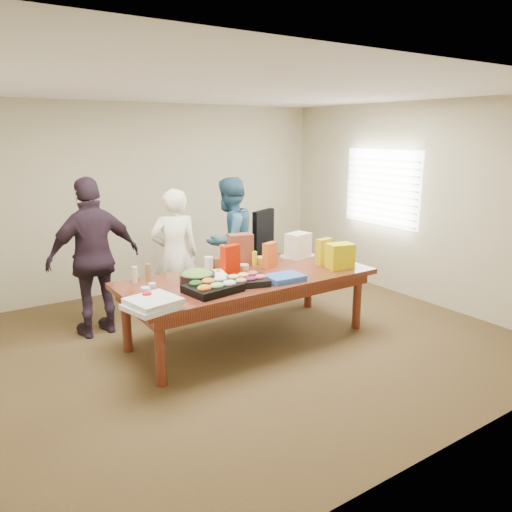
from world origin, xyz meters
TOP-DOWN VIEW (x-y plane):
  - floor at (0.00, 0.00)m, footprint 5.50×5.00m
  - ceiling at (0.00, 0.00)m, footprint 5.50×5.00m
  - wall_back at (0.00, 2.50)m, footprint 5.50×0.04m
  - wall_front at (0.00, -2.50)m, footprint 5.50×0.04m
  - wall_right at (2.75, 0.00)m, footprint 0.04×5.00m
  - window_panel at (2.72, 0.60)m, footprint 0.03×1.40m
  - window_blinds at (2.68, 0.60)m, footprint 0.04×1.36m
  - conference_table at (0.00, 0.00)m, footprint 2.80×1.20m
  - office_chair at (1.12, 1.11)m, footprint 0.78×0.78m
  - person_center at (-0.39, 1.07)m, footprint 0.67×0.52m
  - person_right at (0.50, 1.24)m, footprint 1.01×0.90m
  - person_left at (-1.35, 1.11)m, footprint 1.11×0.55m
  - veggie_tray at (-0.60, -0.29)m, footprint 0.56×0.46m
  - fruit_tray at (-0.18, -0.26)m, footprint 0.52×0.46m
  - sheet_cake at (-0.44, 0.11)m, footprint 0.45×0.38m
  - salad_bowl at (-0.62, 0.01)m, footprint 0.43×0.43m
  - chip_bag_blue at (0.23, -0.37)m, footprint 0.40×0.31m
  - chip_bag_red at (-0.12, 0.18)m, footprint 0.24×0.13m
  - chip_bag_yellow at (1.01, -0.11)m, footprint 0.22×0.11m
  - chip_bag_orange at (0.40, 0.15)m, footprint 0.20×0.14m
  - mayo_jar at (-0.24, 0.46)m, footprint 0.11×0.11m
  - mustard_bottle at (0.30, 0.33)m, footprint 0.06×0.06m
  - dressing_bottle at (-0.98, 0.45)m, footprint 0.06×0.06m
  - ranch_bottle at (-1.13, 0.45)m, footprint 0.07×0.07m
  - banana_bunch at (0.49, 0.33)m, footprint 0.26×0.21m
  - bread_loaf at (-0.02, 0.45)m, footprint 0.31×0.21m
  - kraft_bag at (0.18, 0.44)m, footprint 0.31×0.22m
  - red_cup at (-1.28, -0.27)m, footprint 0.09×0.09m
  - clear_cup_a at (-1.24, -0.13)m, footprint 0.09×0.09m
  - clear_cup_b at (-1.12, -0.00)m, footprint 0.08×0.08m
  - pizza_box_lower at (-1.30, -0.41)m, footprint 0.49×0.49m
  - pizza_box_upper at (-1.27, -0.40)m, footprint 0.48×0.48m
  - plate_a at (1.11, 0.36)m, footprint 0.30×0.30m
  - plate_b at (0.88, 0.40)m, footprint 0.29×0.29m
  - dip_bowl_a at (0.10, 0.25)m, footprint 0.17×0.17m
  - dip_bowl_b at (-0.54, 0.32)m, footprint 0.19×0.19m
  - grocery_bag_white at (0.96, 0.32)m, footprint 0.33×0.27m
  - grocery_bag_yellow at (1.06, -0.33)m, footprint 0.33×0.26m

SIDE VIEW (x-z plane):
  - floor at x=0.00m, z-range -0.02..0.00m
  - conference_table at x=0.00m, z-range 0.00..0.75m
  - office_chair at x=1.12m, z-range 0.00..1.16m
  - plate_a at x=1.11m, z-range 0.75..0.76m
  - plate_b at x=0.88m, z-range 0.75..0.76m
  - pizza_box_lower at x=-1.30m, z-range 0.75..0.80m
  - dip_bowl_a at x=0.10m, z-range 0.75..0.80m
  - chip_bag_blue at x=0.23m, z-range 0.75..0.81m
  - dip_bowl_b at x=-0.54m, z-range 0.75..0.81m
  - fruit_tray at x=-0.18m, z-range 0.75..0.82m
  - sheet_cake at x=-0.44m, z-range 0.75..0.82m
  - banana_bunch at x=0.49m, z-range 0.75..0.83m
  - veggie_tray at x=-0.60m, z-range 0.75..0.83m
  - clear_cup_b at x=-1.12m, z-range 0.75..0.85m
  - red_cup at x=-1.28m, z-range 0.75..0.86m
  - bread_loaf at x=-0.02m, z-range 0.75..0.87m
  - clear_cup_a at x=-1.24m, z-range 0.75..0.87m
  - salad_bowl at x=-0.62m, z-range 0.75..0.87m
  - person_center at x=-0.39m, z-range 0.00..1.64m
  - pizza_box_upper at x=-1.27m, z-range 0.80..0.84m
  - mayo_jar at x=-0.24m, z-range 0.75..0.90m
  - mustard_bottle at x=0.30m, z-range 0.75..0.92m
  - ranch_bottle at x=-1.13m, z-range 0.75..0.92m
  - dressing_bottle at x=-0.98m, z-range 0.75..0.93m
  - person_right at x=0.50m, z-range 0.00..1.71m
  - grocery_bag_yellow at x=1.06m, z-range 0.75..1.04m
  - chip_bag_orange at x=0.40m, z-range 0.75..1.04m
  - chip_bag_yellow at x=1.01m, z-range 0.75..1.06m
  - grocery_bag_white at x=0.96m, z-range 0.75..1.06m
  - person_left at x=-1.35m, z-range 0.00..1.82m
  - chip_bag_red at x=-0.12m, z-range 0.75..1.07m
  - kraft_bag at x=0.18m, z-range 0.75..1.12m
  - wall_back at x=0.00m, z-range 0.00..2.70m
  - wall_front at x=0.00m, z-range 0.00..2.70m
  - wall_right at x=2.75m, z-range 0.00..2.70m
  - window_panel at x=2.72m, z-range 0.95..2.05m
  - window_blinds at x=2.68m, z-range 1.00..2.00m
  - ceiling at x=0.00m, z-range 2.70..2.72m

